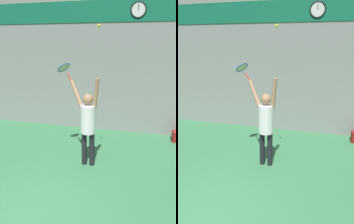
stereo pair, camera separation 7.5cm
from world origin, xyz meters
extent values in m
cube|color=gray|center=(0.00, 4.80, 2.50)|extent=(18.00, 0.10, 5.00)
cube|color=#146B4C|center=(0.00, 4.74, 3.93)|extent=(7.57, 0.02, 0.64)
cylinder|color=white|center=(1.54, 4.72, 3.93)|extent=(0.43, 0.02, 0.43)
torus|color=black|center=(1.54, 4.72, 3.93)|extent=(0.47, 0.04, 0.47)
cube|color=black|center=(1.54, 4.71, 4.00)|extent=(0.02, 0.01, 0.17)
cylinder|color=black|center=(0.51, 2.31, 0.44)|extent=(0.13, 0.13, 0.89)
cylinder|color=black|center=(0.71, 2.31, 0.44)|extent=(0.13, 0.13, 0.89)
cylinder|color=white|center=(0.61, 2.31, 1.23)|extent=(0.36, 0.36, 0.69)
sphere|color=tan|center=(0.61, 2.31, 1.74)|extent=(0.24, 0.24, 0.24)
cylinder|color=tan|center=(0.81, 2.28, 1.89)|extent=(0.20, 0.19, 0.70)
cylinder|color=tan|center=(0.28, 2.44, 1.83)|extent=(0.43, 0.38, 0.61)
cylinder|color=red|center=(0.05, 2.61, 2.20)|extent=(0.18, 0.11, 0.20)
torus|color=#1E51A5|center=(-0.11, 2.68, 2.40)|extent=(0.39, 0.42, 0.24)
cylinder|color=beige|center=(-0.11, 2.68, 2.40)|extent=(0.33, 0.36, 0.20)
sphere|color=#CCDB2D|center=(0.86, 2.23, 3.33)|extent=(0.07, 0.07, 0.07)
camera|label=1|loc=(1.82, -2.50, 3.00)|focal=35.00mm
camera|label=2|loc=(1.89, -2.48, 3.00)|focal=35.00mm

